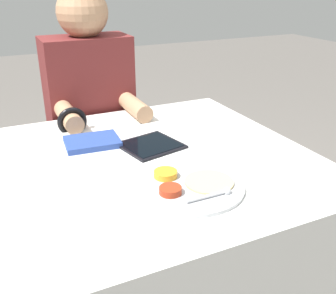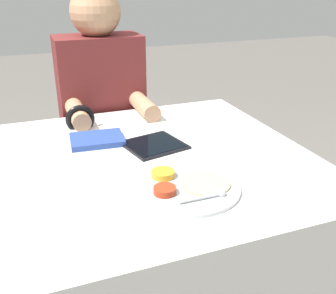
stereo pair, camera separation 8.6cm
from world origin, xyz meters
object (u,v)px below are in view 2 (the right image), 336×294
at_px(tablet_device, 154,145).
at_px(person_diner, 104,132).
at_px(red_notebook, 97,140).
at_px(thali_tray, 185,186).

distance_m(tablet_device, person_diner, 0.55).
distance_m(red_notebook, tablet_device, 0.20).
height_order(red_notebook, person_diner, person_diner).
bearing_deg(red_notebook, person_diner, 75.89).
bearing_deg(thali_tray, person_diner, 93.78).
xyz_separation_m(tablet_device, person_diner, (-0.07, 0.52, -0.14)).
distance_m(thali_tray, tablet_device, 0.30).
height_order(tablet_device, person_diner, person_diner).
relative_size(thali_tray, person_diner, 0.25).
xyz_separation_m(thali_tray, person_diner, (-0.05, 0.83, -0.14)).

